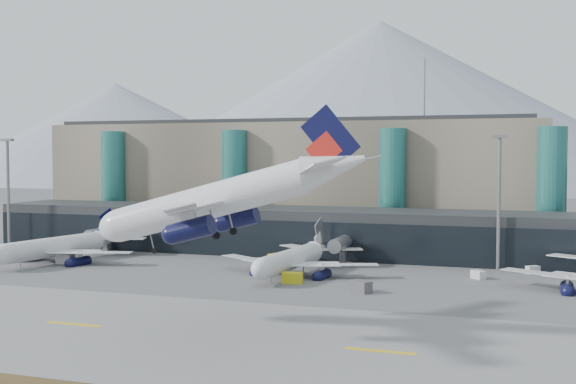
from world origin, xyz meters
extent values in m
plane|color=#515154|center=(0.00, 0.00, 0.00)|extent=(900.00, 900.00, 0.00)
cube|color=slate|center=(0.00, -15.00, 0.02)|extent=(400.00, 40.00, 0.04)
cube|color=gold|center=(-20.00, -15.00, 0.05)|extent=(8.00, 1.00, 0.02)
cube|color=gold|center=(20.00, -15.00, 0.05)|extent=(8.00, 1.00, 0.02)
cube|color=black|center=(0.00, 58.00, 5.00)|extent=(170.00, 18.00, 10.00)
cube|color=black|center=(0.00, 49.10, 4.00)|extent=(170.00, 0.40, 8.00)
cylinder|color=slate|center=(-55.00, 47.00, 4.20)|extent=(2.80, 14.00, 2.80)
cube|color=slate|center=(-55.00, 47.00, 1.20)|extent=(1.20, 1.20, 2.40)
cylinder|color=slate|center=(0.00, 47.00, 4.20)|extent=(2.80, 14.00, 2.80)
cube|color=slate|center=(0.00, 47.00, 1.20)|extent=(1.20, 1.20, 2.40)
cube|color=gray|center=(-25.00, 90.00, 15.00)|extent=(130.00, 30.00, 30.00)
cube|color=black|center=(-25.00, 90.00, 30.50)|extent=(123.50, 28.00, 1.00)
cylinder|color=#29736E|center=(-70.00, 74.00, 14.00)|extent=(6.40, 6.40, 28.00)
cylinder|color=#29736E|center=(-35.00, 74.00, 14.00)|extent=(6.40, 6.40, 28.00)
cylinder|color=#29736E|center=(5.00, 74.00, 14.00)|extent=(6.40, 6.40, 28.00)
cylinder|color=#29736E|center=(40.00, 74.00, 14.00)|extent=(6.40, 6.40, 28.00)
cylinder|color=slate|center=(10.00, 90.00, 38.00)|extent=(0.40, 0.40, 16.00)
cone|color=gray|center=(-260.00, 380.00, 37.50)|extent=(320.00, 320.00, 75.00)
cone|color=gray|center=(-60.00, 380.00, 55.00)|extent=(400.00, 400.00, 110.00)
cylinder|color=slate|center=(-80.00, 45.00, 12.50)|extent=(0.70, 0.70, 25.00)
cube|color=slate|center=(-80.00, 45.00, 25.30)|extent=(3.00, 1.20, 0.60)
cylinder|color=slate|center=(30.00, 48.00, 12.50)|extent=(0.70, 0.70, 25.00)
cube|color=slate|center=(30.00, 48.00, 25.30)|extent=(3.00, 1.20, 0.60)
cylinder|color=silver|center=(-0.22, -12.30, 18.00)|extent=(25.95, 4.38, 4.30)
ellipsoid|color=silver|center=(-13.19, -12.26, 18.00)|extent=(6.03, 4.32, 4.30)
cone|color=silver|center=(16.45, -12.35, 18.21)|extent=(7.42, 4.32, 4.30)
cube|color=silver|center=(1.60, -21.57, 17.29)|extent=(13.49, 19.46, 0.21)
cylinder|color=black|center=(0.12, -19.34, 15.10)|extent=(5.19, 2.38, 2.36)
cube|color=silver|center=(16.43, -17.54, 18.43)|extent=(7.77, 10.25, 0.17)
cube|color=silver|center=(1.66, -3.04, 17.29)|extent=(13.58, 19.44, 0.21)
cylinder|color=black|center=(0.17, -5.26, 15.10)|extent=(5.19, 2.38, 2.36)
cube|color=silver|center=(16.47, -7.17, 18.43)|extent=(7.82, 10.24, 0.17)
cube|color=black|center=(16.82, -12.35, 21.65)|extent=(6.42, 0.28, 7.56)
cube|color=red|center=(15.71, -12.35, 20.36)|extent=(4.29, 0.31, 4.14)
cylinder|color=slate|center=(-9.30, -12.27, 15.21)|extent=(0.17, 0.17, 3.44)
cylinder|color=black|center=(-9.30, -12.27, 13.70)|extent=(0.76, 0.27, 0.76)
cylinder|color=black|center=(0.88, -14.88, 13.70)|extent=(0.98, 0.38, 0.98)
cylinder|color=black|center=(0.90, -9.72, 13.70)|extent=(0.98, 0.38, 0.98)
cylinder|color=silver|center=(-55.25, 31.00, 4.45)|extent=(8.30, 24.45, 4.00)
ellipsoid|color=silver|center=(-57.43, 19.13, 4.45)|extent=(4.95, 6.23, 4.00)
cone|color=silver|center=(-52.44, 46.26, 4.65)|extent=(5.18, 7.50, 4.00)
cube|color=silver|center=(-46.46, 31.13, 3.80)|extent=(18.16, 10.01, 0.20)
cylinder|color=black|center=(-48.74, 30.15, 1.76)|extent=(3.04, 5.14, 2.20)
cube|color=silver|center=(-47.69, 45.38, 4.85)|extent=(9.58, 5.99, 0.16)
cube|color=silver|center=(-63.41, 34.26, 3.80)|extent=(17.44, 14.77, 0.20)
cylinder|color=black|center=(-61.63, 32.52, 1.76)|extent=(3.04, 5.14, 2.20)
cube|color=silver|center=(-57.19, 47.13, 4.85)|extent=(9.16, 8.27, 0.16)
cube|color=black|center=(-52.38, 46.59, 7.85)|extent=(1.32, 5.92, 7.04)
cube|color=silver|center=(-52.56, 45.58, 6.65)|extent=(1.00, 3.98, 3.85)
cylinder|color=slate|center=(-56.78, 22.69, 1.86)|extent=(0.16, 0.16, 3.20)
cylinder|color=black|center=(-56.78, 22.69, 0.46)|extent=(0.38, 0.74, 0.71)
cylinder|color=black|center=(-52.70, 31.58, 0.46)|extent=(0.51, 0.96, 0.91)
cylinder|color=black|center=(-57.42, 32.45, 0.46)|extent=(0.51, 0.96, 0.91)
cylinder|color=silver|center=(-5.11, 31.00, 4.15)|extent=(5.80, 22.73, 3.72)
ellipsoid|color=silver|center=(-6.15, 19.81, 4.15)|extent=(4.19, 5.54, 3.72)
cone|color=silver|center=(-3.76, 45.39, 4.34)|extent=(4.31, 6.74, 3.72)
cube|color=silver|center=(3.04, 31.85, 3.53)|extent=(16.95, 10.54, 0.19)
cylinder|color=black|center=(1.00, 30.75, 1.64)|extent=(2.46, 4.67, 2.05)
cube|color=silver|center=(0.72, 44.97, 4.52)|extent=(8.94, 6.18, 0.15)
cube|color=silver|center=(-12.95, 33.35, 3.53)|extent=(16.61, 12.82, 0.19)
cylinder|color=black|center=(-11.15, 31.89, 1.64)|extent=(2.46, 4.67, 2.05)
cube|color=silver|center=(-8.23, 45.80, 4.52)|extent=(8.74, 7.27, 0.15)
cube|color=slate|center=(-3.73, 45.71, 7.32)|extent=(0.74, 5.56, 6.56)
cube|color=silver|center=(-3.82, 44.75, 6.20)|extent=(0.61, 3.73, 3.58)
cylinder|color=slate|center=(-5.84, 23.17, 1.73)|extent=(0.15, 0.15, 2.98)
cylinder|color=black|center=(-5.84, 23.17, 0.42)|extent=(0.30, 0.68, 0.66)
cylinder|color=black|center=(-2.79, 31.75, 0.42)|extent=(0.41, 0.88, 0.85)
cylinder|color=black|center=(-7.24, 32.17, 0.42)|extent=(0.41, 0.88, 0.85)
cube|color=silver|center=(39.36, 31.98, 3.86)|extent=(18.39, 12.95, 0.20)
cylinder|color=black|center=(41.45, 30.56, 1.79)|extent=(2.29, 4.93, 2.24)
cube|color=silver|center=(43.36, 45.97, 4.94)|extent=(9.69, 7.44, 0.16)
cube|color=silver|center=(-52.60, 28.66, 1.02)|extent=(3.86, 2.47, 2.05)
cube|color=gold|center=(-13.59, 44.47, 0.83)|extent=(2.82, 3.36, 1.66)
cube|color=#4C4C51|center=(10.35, 18.03, 0.94)|extent=(3.81, 3.43, 1.89)
cube|color=silver|center=(36.26, 46.00, 0.70)|extent=(2.73, 2.56, 1.40)
cube|color=#4C4C51|center=(-55.70, 33.08, 0.95)|extent=(3.54, 3.76, 1.90)
cube|color=silver|center=(27.12, 36.82, 0.73)|extent=(2.81, 2.82, 1.47)
cube|color=gold|center=(-2.55, 22.16, 0.94)|extent=(3.62, 2.25, 1.88)
camera|label=1|loc=(35.52, -93.41, 21.97)|focal=45.00mm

